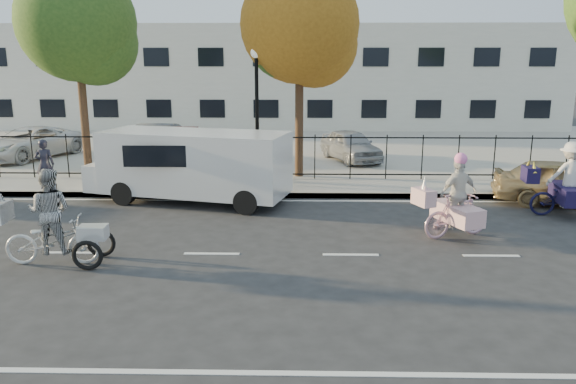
{
  "coord_description": "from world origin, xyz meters",
  "views": [
    {
      "loc": [
        1.89,
        -11.44,
        4.1
      ],
      "look_at": [
        1.63,
        1.2,
        1.1
      ],
      "focal_mm": 35.0,
      "sensor_mm": 36.0,
      "label": 1
    }
  ],
  "objects_px": {
    "lamppost": "(257,91)",
    "unicorn_bike": "(456,206)",
    "lot_car_d": "(351,145)",
    "gold_sedan": "(564,182)",
    "zebra_trike": "(51,228)",
    "lot_car_c": "(153,142)",
    "bull_bike": "(568,187)",
    "lot_car_b": "(29,143)",
    "pedestrian": "(45,164)",
    "white_van": "(191,164)"
  },
  "relations": [
    {
      "from": "gold_sedan",
      "to": "pedestrian",
      "type": "bearing_deg",
      "value": 98.33
    },
    {
      "from": "lot_car_d",
      "to": "lamppost",
      "type": "bearing_deg",
      "value": -150.82
    },
    {
      "from": "pedestrian",
      "to": "lot_car_c",
      "type": "height_order",
      "value": "pedestrian"
    },
    {
      "from": "unicorn_bike",
      "to": "bull_bike",
      "type": "bearing_deg",
      "value": -82.78
    },
    {
      "from": "lot_car_b",
      "to": "gold_sedan",
      "type": "bearing_deg",
      "value": 1.17
    },
    {
      "from": "bull_bike",
      "to": "lot_car_c",
      "type": "distance_m",
      "value": 15.0
    },
    {
      "from": "lot_car_b",
      "to": "lot_car_d",
      "type": "distance_m",
      "value": 13.05
    },
    {
      "from": "white_van",
      "to": "lot_car_c",
      "type": "xyz_separation_m",
      "value": [
        -2.73,
        6.22,
        -0.3
      ]
    },
    {
      "from": "bull_bike",
      "to": "lot_car_d",
      "type": "xyz_separation_m",
      "value": [
        -5.08,
        7.53,
        -0.04
      ]
    },
    {
      "from": "gold_sedan",
      "to": "lot_car_c",
      "type": "distance_m",
      "value": 14.85
    },
    {
      "from": "zebra_trike",
      "to": "lot_car_b",
      "type": "height_order",
      "value": "zebra_trike"
    },
    {
      "from": "gold_sedan",
      "to": "lot_car_b",
      "type": "distance_m",
      "value": 19.71
    },
    {
      "from": "lamppost",
      "to": "white_van",
      "type": "bearing_deg",
      "value": -127.25
    },
    {
      "from": "pedestrian",
      "to": "lot_car_b",
      "type": "xyz_separation_m",
      "value": [
        -3.12,
        5.48,
        -0.15
      ]
    },
    {
      "from": "white_van",
      "to": "lot_car_b",
      "type": "bearing_deg",
      "value": 155.13
    },
    {
      "from": "lot_car_c",
      "to": "lot_car_d",
      "type": "xyz_separation_m",
      "value": [
        7.9,
        0.01,
        -0.09
      ]
    },
    {
      "from": "lamppost",
      "to": "unicorn_bike",
      "type": "xyz_separation_m",
      "value": [
        5.06,
        -5.49,
        -2.37
      ]
    },
    {
      "from": "white_van",
      "to": "pedestrian",
      "type": "bearing_deg",
      "value": -177.17
    },
    {
      "from": "unicorn_bike",
      "to": "lot_car_b",
      "type": "xyz_separation_m",
      "value": [
        -14.69,
        9.65,
        0.03
      ]
    },
    {
      "from": "lamppost",
      "to": "lot_car_b",
      "type": "relative_size",
      "value": 0.96
    },
    {
      "from": "bull_bike",
      "to": "lot_car_b",
      "type": "distance_m",
      "value": 19.72
    },
    {
      "from": "zebra_trike",
      "to": "lot_car_d",
      "type": "xyz_separation_m",
      "value": [
        7.05,
        11.39,
        -0.01
      ]
    },
    {
      "from": "zebra_trike",
      "to": "lot_car_c",
      "type": "bearing_deg",
      "value": 1.4
    },
    {
      "from": "lamppost",
      "to": "unicorn_bike",
      "type": "relative_size",
      "value": 2.13
    },
    {
      "from": "lamppost",
      "to": "gold_sedan",
      "type": "distance_m",
      "value": 9.6
    },
    {
      "from": "bull_bike",
      "to": "lot_car_c",
      "type": "xyz_separation_m",
      "value": [
        -12.98,
        7.52,
        0.05
      ]
    },
    {
      "from": "lot_car_d",
      "to": "bull_bike",
      "type": "bearing_deg",
      "value": -75.78
    },
    {
      "from": "pedestrian",
      "to": "lot_car_b",
      "type": "distance_m",
      "value": 6.31
    },
    {
      "from": "lamppost",
      "to": "gold_sedan",
      "type": "height_order",
      "value": "lamppost"
    },
    {
      "from": "zebra_trike",
      "to": "unicorn_bike",
      "type": "height_order",
      "value": "unicorn_bike"
    },
    {
      "from": "pedestrian",
      "to": "unicorn_bike",
      "type": "bearing_deg",
      "value": 152.8
    },
    {
      "from": "white_van",
      "to": "lot_car_d",
      "type": "distance_m",
      "value": 8.1
    },
    {
      "from": "pedestrian",
      "to": "lot_car_b",
      "type": "bearing_deg",
      "value": -67.73
    },
    {
      "from": "lamppost",
      "to": "lot_car_c",
      "type": "relative_size",
      "value": 1.02
    },
    {
      "from": "lot_car_c",
      "to": "lot_car_d",
      "type": "distance_m",
      "value": 7.9
    },
    {
      "from": "zebra_trike",
      "to": "lamppost",
      "type": "bearing_deg",
      "value": -28.83
    },
    {
      "from": "white_van",
      "to": "pedestrian",
      "type": "relative_size",
      "value": 3.98
    },
    {
      "from": "pedestrian",
      "to": "lot_car_b",
      "type": "relative_size",
      "value": 0.34
    },
    {
      "from": "bull_bike",
      "to": "white_van",
      "type": "distance_m",
      "value": 10.34
    },
    {
      "from": "unicorn_bike",
      "to": "lot_car_b",
      "type": "height_order",
      "value": "unicorn_bike"
    },
    {
      "from": "lot_car_d",
      "to": "gold_sedan",
      "type": "bearing_deg",
      "value": -68.15
    },
    {
      "from": "bull_bike",
      "to": "white_van",
      "type": "relative_size",
      "value": 0.35
    },
    {
      "from": "white_van",
      "to": "lot_car_b",
      "type": "relative_size",
      "value": 1.37
    },
    {
      "from": "zebra_trike",
      "to": "lot_car_c",
      "type": "relative_size",
      "value": 0.55
    },
    {
      "from": "lot_car_b",
      "to": "lot_car_d",
      "type": "relative_size",
      "value": 1.26
    },
    {
      "from": "white_van",
      "to": "pedestrian",
      "type": "xyz_separation_m",
      "value": [
        -4.76,
        0.98,
        -0.21
      ]
    },
    {
      "from": "gold_sedan",
      "to": "lot_car_b",
      "type": "height_order",
      "value": "lot_car_b"
    },
    {
      "from": "lot_car_d",
      "to": "lot_car_b",
      "type": "bearing_deg",
      "value": 159.14
    },
    {
      "from": "white_van",
      "to": "lot_car_d",
      "type": "height_order",
      "value": "white_van"
    },
    {
      "from": "unicorn_bike",
      "to": "lot_car_b",
      "type": "bearing_deg",
      "value": 35.14
    }
  ]
}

